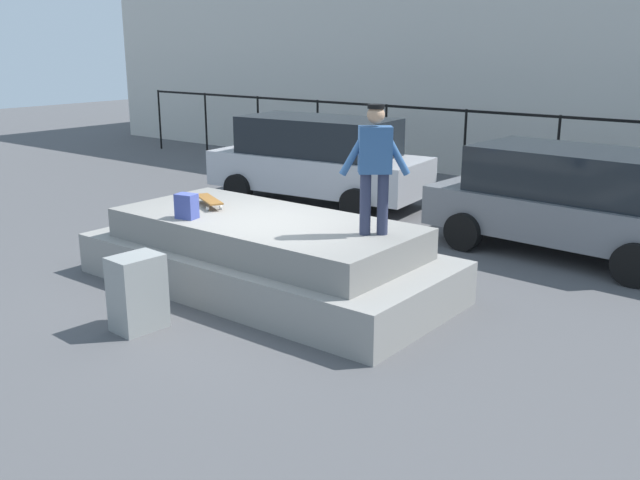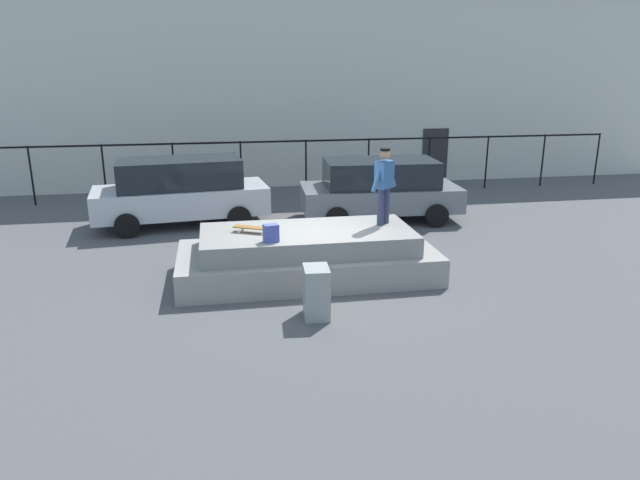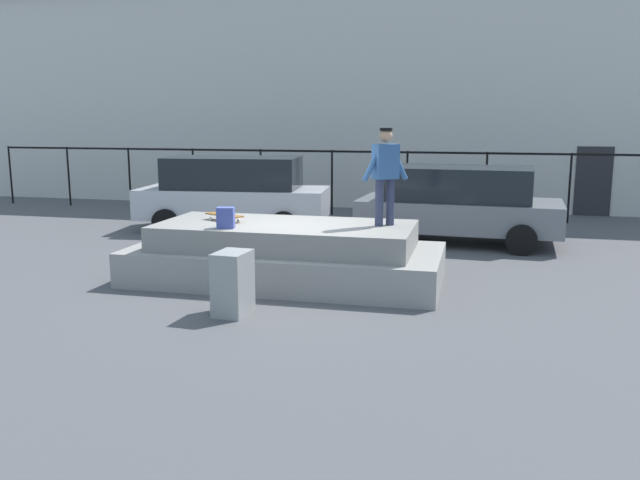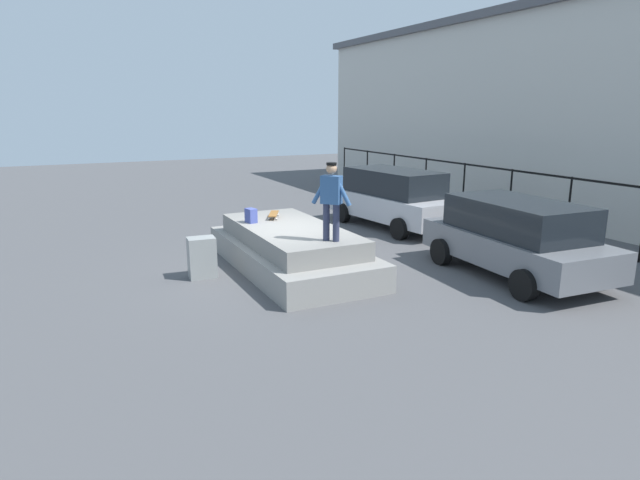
{
  "view_description": "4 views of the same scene",
  "coord_description": "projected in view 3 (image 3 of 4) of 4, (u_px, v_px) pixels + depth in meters",
  "views": [
    {
      "loc": [
        6.39,
        -6.89,
        3.37
      ],
      "look_at": [
        0.21,
        0.97,
        0.56
      ],
      "focal_mm": 39.64,
      "sensor_mm": 36.0,
      "label": 1
    },
    {
      "loc": [
        -1.92,
        -11.46,
        4.34
      ],
      "look_at": [
        0.29,
        0.92,
        0.55
      ],
      "focal_mm": 32.97,
      "sensor_mm": 36.0,
      "label": 2
    },
    {
      "loc": [
        3.12,
        -10.54,
        2.81
      ],
      "look_at": [
        0.27,
        1.07,
        0.57
      ],
      "focal_mm": 36.77,
      "sensor_mm": 36.0,
      "label": 3
    },
    {
      "loc": [
        11.22,
        -4.65,
        3.68
      ],
      "look_at": [
        -0.5,
        1.1,
        0.49
      ],
      "focal_mm": 29.95,
      "sensor_mm": 36.0,
      "label": 4
    }
  ],
  "objects": [
    {
      "name": "backpack",
      "position": [
        226.0,
        218.0,
        10.78
      ],
      "size": [
        0.31,
        0.25,
        0.35
      ],
      "primitive_type": "cube",
      "rotation": [
        0.0,
        0.0,
        3.34
      ],
      "color": "#3F4C99",
      "rests_on": "concrete_ledge"
    },
    {
      "name": "warehouse_building",
      "position": [
        395.0,
        95.0,
        23.54
      ],
      "size": [
        32.09,
        8.01,
        7.19
      ],
      "color": "beige",
      "rests_on": "ground_plane"
    },
    {
      "name": "utility_box",
      "position": [
        233.0,
        283.0,
        9.43
      ],
      "size": [
        0.48,
        0.63,
        0.93
      ],
      "primitive_type": "cube",
      "rotation": [
        0.0,
        0.0,
        -0.07
      ],
      "color": "gray",
      "rests_on": "ground_plane"
    },
    {
      "name": "car_grey_hatchback_mid",
      "position": [
        459.0,
        203.0,
        14.78
      ],
      "size": [
        4.57,
        2.42,
        1.73
      ],
      "color": "slate",
      "rests_on": "ground_plane"
    },
    {
      "name": "fence_row",
      "position": [
        369.0,
        170.0,
        18.78
      ],
      "size": [
        24.06,
        0.06,
        1.89
      ],
      "color": "black",
      "rests_on": "ground_plane"
    },
    {
      "name": "ground_plane",
      "position": [
        290.0,
        283.0,
        11.31
      ],
      "size": [
        60.0,
        60.0,
        0.0
      ],
      "primitive_type": "plane",
      "color": "#4C4C4F"
    },
    {
      "name": "skateboarder",
      "position": [
        385.0,
        170.0,
        10.91
      ],
      "size": [
        0.74,
        0.64,
        1.63
      ],
      "color": "#2D334C",
      "rests_on": "concrete_ledge"
    },
    {
      "name": "skateboard",
      "position": [
        224.0,
        215.0,
        11.54
      ],
      "size": [
        0.81,
        0.54,
        0.12
      ],
      "color": "brown",
      "rests_on": "concrete_ledge"
    },
    {
      "name": "car_silver_hatchback_near",
      "position": [
        233.0,
        192.0,
        16.48
      ],
      "size": [
        4.86,
        2.47,
        1.84
      ],
      "color": "#B7B7BC",
      "rests_on": "ground_plane"
    },
    {
      "name": "concrete_ledge",
      "position": [
        285.0,
        255.0,
        11.38
      ],
      "size": [
        5.36,
        2.43,
        1.01
      ],
      "color": "gray",
      "rests_on": "ground_plane"
    }
  ]
}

